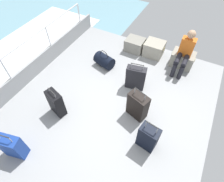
{
  "coord_description": "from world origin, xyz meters",
  "views": [
    {
      "loc": [
        1.22,
        -2.18,
        3.49
      ],
      "look_at": [
        -0.04,
        0.19,
        0.25
      ],
      "focal_mm": 29.55,
      "sensor_mm": 36.0,
      "label": 1
    }
  ],
  "objects_px": {
    "suitcase_0": "(138,106)",
    "duffel_bag": "(104,60)",
    "passenger_seated": "(185,52)",
    "suitcase_4": "(148,137)",
    "suitcase_3": "(13,147)",
    "cargo_crate_1": "(154,49)",
    "cargo_crate_2": "(182,59)",
    "suitcase_1": "(136,78)",
    "cargo_crate_0": "(135,45)",
    "suitcase_2": "(56,103)",
    "paper_cup": "(50,97)"
  },
  "relations": [
    {
      "from": "suitcase_1",
      "to": "suitcase_2",
      "type": "xyz_separation_m",
      "value": [
        -1.2,
        -1.47,
        0.0
      ]
    },
    {
      "from": "cargo_crate_0",
      "to": "cargo_crate_1",
      "type": "xyz_separation_m",
      "value": [
        0.58,
        0.05,
        0.02
      ]
    },
    {
      "from": "suitcase_2",
      "to": "paper_cup",
      "type": "relative_size",
      "value": 7.13
    },
    {
      "from": "passenger_seated",
      "to": "suitcase_4",
      "type": "distance_m",
      "value": 2.48
    },
    {
      "from": "cargo_crate_0",
      "to": "suitcase_3",
      "type": "xyz_separation_m",
      "value": [
        -0.7,
        -3.95,
        0.1
      ]
    },
    {
      "from": "cargo_crate_0",
      "to": "cargo_crate_1",
      "type": "height_order",
      "value": "cargo_crate_1"
    },
    {
      "from": "suitcase_4",
      "to": "paper_cup",
      "type": "height_order",
      "value": "suitcase_4"
    },
    {
      "from": "cargo_crate_0",
      "to": "suitcase_2",
      "type": "distance_m",
      "value": 2.9
    },
    {
      "from": "suitcase_0",
      "to": "duffel_bag",
      "type": "distance_m",
      "value": 1.77
    },
    {
      "from": "cargo_crate_0",
      "to": "paper_cup",
      "type": "distance_m",
      "value": 2.82
    },
    {
      "from": "paper_cup",
      "to": "suitcase_0",
      "type": "bearing_deg",
      "value": 15.3
    },
    {
      "from": "cargo_crate_2",
      "to": "suitcase_1",
      "type": "relative_size",
      "value": 0.83
    },
    {
      "from": "suitcase_0",
      "to": "suitcase_2",
      "type": "xyz_separation_m",
      "value": [
        -1.56,
        -0.75,
        -0.0
      ]
    },
    {
      "from": "suitcase_2",
      "to": "paper_cup",
      "type": "xyz_separation_m",
      "value": [
        -0.41,
        0.21,
        -0.26
      ]
    },
    {
      "from": "cargo_crate_1",
      "to": "duffel_bag",
      "type": "xyz_separation_m",
      "value": [
        -1.03,
        -1.08,
        -0.03
      ]
    },
    {
      "from": "cargo_crate_0",
      "to": "cargo_crate_2",
      "type": "xyz_separation_m",
      "value": [
        1.4,
        -0.0,
        0.01
      ]
    },
    {
      "from": "suitcase_3",
      "to": "suitcase_4",
      "type": "height_order",
      "value": "suitcase_4"
    },
    {
      "from": "suitcase_0",
      "to": "duffel_bag",
      "type": "xyz_separation_m",
      "value": [
        -1.41,
        1.06,
        -0.14
      ]
    },
    {
      "from": "passenger_seated",
      "to": "duffel_bag",
      "type": "height_order",
      "value": "passenger_seated"
    },
    {
      "from": "cargo_crate_0",
      "to": "passenger_seated",
      "type": "xyz_separation_m",
      "value": [
        1.4,
        -0.18,
        0.39
      ]
    },
    {
      "from": "passenger_seated",
      "to": "paper_cup",
      "type": "bearing_deg",
      "value": -134.86
    },
    {
      "from": "passenger_seated",
      "to": "cargo_crate_2",
      "type": "bearing_deg",
      "value": 90.0
    },
    {
      "from": "suitcase_2",
      "to": "duffel_bag",
      "type": "distance_m",
      "value": 1.82
    },
    {
      "from": "suitcase_4",
      "to": "cargo_crate_0",
      "type": "bearing_deg",
      "value": 117.89
    },
    {
      "from": "cargo_crate_0",
      "to": "suitcase_2",
      "type": "height_order",
      "value": "suitcase_2"
    },
    {
      "from": "cargo_crate_0",
      "to": "suitcase_0",
      "type": "height_order",
      "value": "suitcase_0"
    },
    {
      "from": "passenger_seated",
      "to": "suitcase_0",
      "type": "relative_size",
      "value": 1.37
    },
    {
      "from": "suitcase_0",
      "to": "suitcase_1",
      "type": "distance_m",
      "value": 0.81
    },
    {
      "from": "suitcase_0",
      "to": "suitcase_1",
      "type": "xyz_separation_m",
      "value": [
        -0.36,
        0.72,
        -0.0
      ]
    },
    {
      "from": "cargo_crate_1",
      "to": "suitcase_2",
      "type": "bearing_deg",
      "value": -112.31
    },
    {
      "from": "suitcase_1",
      "to": "passenger_seated",
      "type": "bearing_deg",
      "value": 55.39
    },
    {
      "from": "duffel_bag",
      "to": "cargo_crate_1",
      "type": "bearing_deg",
      "value": 46.24
    },
    {
      "from": "suitcase_3",
      "to": "duffel_bag",
      "type": "distance_m",
      "value": 2.94
    },
    {
      "from": "cargo_crate_0",
      "to": "suitcase_4",
      "type": "relative_size",
      "value": 0.72
    },
    {
      "from": "suitcase_0",
      "to": "suitcase_4",
      "type": "bearing_deg",
      "value": -51.47
    },
    {
      "from": "suitcase_1",
      "to": "paper_cup",
      "type": "height_order",
      "value": "suitcase_1"
    },
    {
      "from": "suitcase_2",
      "to": "suitcase_3",
      "type": "bearing_deg",
      "value": -94.79
    },
    {
      "from": "suitcase_0",
      "to": "suitcase_4",
      "type": "distance_m",
      "value": 0.72
    },
    {
      "from": "suitcase_2",
      "to": "suitcase_0",
      "type": "bearing_deg",
      "value": 25.67
    },
    {
      "from": "suitcase_4",
      "to": "duffel_bag",
      "type": "distance_m",
      "value": 2.47
    },
    {
      "from": "suitcase_0",
      "to": "suitcase_4",
      "type": "relative_size",
      "value": 1.03
    },
    {
      "from": "cargo_crate_2",
      "to": "suitcase_2",
      "type": "height_order",
      "value": "suitcase_2"
    },
    {
      "from": "passenger_seated",
      "to": "cargo_crate_1",
      "type": "bearing_deg",
      "value": 164.04
    },
    {
      "from": "cargo_crate_2",
      "to": "paper_cup",
      "type": "xyz_separation_m",
      "value": [
        -2.43,
        -2.62,
        -0.15
      ]
    },
    {
      "from": "cargo_crate_1",
      "to": "suitcase_3",
      "type": "height_order",
      "value": "suitcase_3"
    },
    {
      "from": "suitcase_4",
      "to": "passenger_seated",
      "type": "bearing_deg",
      "value": 89.91
    },
    {
      "from": "suitcase_1",
      "to": "suitcase_2",
      "type": "distance_m",
      "value": 1.9
    },
    {
      "from": "cargo_crate_1",
      "to": "suitcase_3",
      "type": "bearing_deg",
      "value": -107.69
    },
    {
      "from": "paper_cup",
      "to": "duffel_bag",
      "type": "bearing_deg",
      "value": 70.45
    },
    {
      "from": "cargo_crate_1",
      "to": "suitcase_0",
      "type": "xyz_separation_m",
      "value": [
        0.38,
        -2.13,
        0.11
      ]
    }
  ]
}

